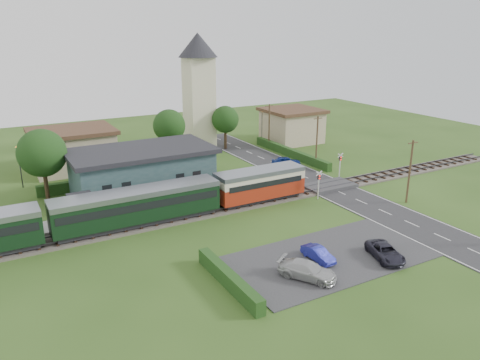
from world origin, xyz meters
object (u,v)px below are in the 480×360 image
crossing_signal_near (319,181)px  pedestrian_far (91,211)px  station_building (142,171)px  house_west (73,149)px  equipment_hut (81,207)px  car_park_dark (385,252)px  car_park_silver (307,270)px  church_tower (199,82)px  car_on_road (286,161)px  pedestrian_near (220,187)px  train (104,211)px  crossing_signal_far (340,162)px  car_park_blue (318,254)px  house_east (292,125)px

crossing_signal_near → pedestrian_far: crossing_signal_near is taller
station_building → house_west: bearing=109.6°
equipment_hut → car_park_dark: equipment_hut is taller
station_building → car_park_silver: (4.71, -24.92, -1.96)m
church_tower → car_park_silver: size_ratio=3.89×
car_on_road → pedestrian_near: pedestrian_near is taller
car_park_dark → pedestrian_near: pedestrian_near is taller
church_tower → car_park_silver: bearing=-103.8°
house_west → pedestrian_near: size_ratio=5.50×
train → crossing_signal_far: bearing=4.5°
pedestrian_near → pedestrian_far: pedestrian_near is taller
car_park_blue → pedestrian_far: pedestrian_far is taller
house_west → station_building: bearing=-70.4°
house_west → pedestrian_far: house_west is taller
house_west → crossing_signal_near: 33.22m
car_park_blue → car_on_road: bearing=58.2°
equipment_hut → car_park_dark: bearing=-44.2°
car_park_dark → pedestrian_far: size_ratio=2.34×
crossing_signal_far → church_tower: bearing=110.0°
crossing_signal_near → car_on_road: 13.15m
station_building → train: size_ratio=0.37×
house_west → car_park_blue: size_ratio=3.29×
house_east → equipment_hut: bearing=-153.7°
station_building → pedestrian_far: bearing=-139.3°
church_tower → crossing_signal_far: size_ratio=5.37×
train → car_on_road: bearing=20.1°
crossing_signal_near → equipment_hut: bearing=167.1°
house_west → car_on_road: 28.83m
car_park_blue → church_tower: bearing=76.4°
house_east → pedestrian_far: 41.91m
car_park_dark → pedestrian_near: size_ratio=2.14×
crossing_signal_near → pedestrian_far: 24.20m
crossing_signal_near → house_west: bearing=130.1°
station_building → house_west: size_ratio=1.48×
car_on_road → crossing_signal_far: bearing=-136.4°
house_west → equipment_hut: bearing=-98.6°
house_west → crossing_signal_near: (21.40, -25.41, -0.65)m
station_building → church_tower: church_tower is taller
equipment_hut → house_west: 20.05m
equipment_hut → pedestrian_far: equipment_hut is taller
station_building → equipment_hut: bearing=-144.1°
crossing_signal_near → car_park_silver: bearing=-130.9°
church_tower → house_west: (-20.00, -3.00, -7.43)m
church_tower → train: bearing=-129.7°
crossing_signal_far → car_park_blue: 23.19m
crossing_signal_far → house_west: bearing=144.2°
car_park_silver → house_east: bearing=23.8°
equipment_hut → crossing_signal_far: (31.60, -0.81, 0.39)m
church_tower → house_west: church_tower is taller
station_building → car_park_silver: size_ratio=3.54×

